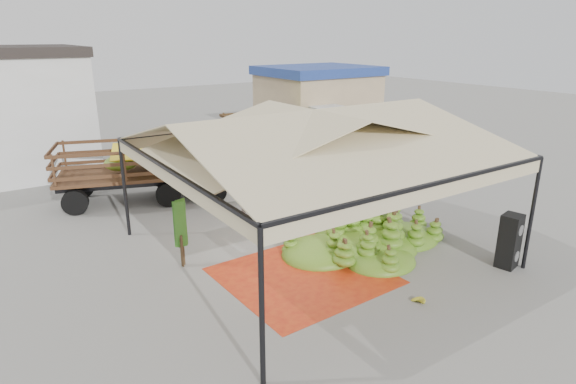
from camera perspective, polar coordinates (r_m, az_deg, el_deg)
ground at (r=13.87m, az=2.78°, el=-6.87°), size 90.00×90.00×0.00m
canopy_tent at (r=12.82m, az=3.00°, el=6.61°), size 8.10×8.10×4.00m
building_tan at (r=29.21m, az=3.52°, el=10.70°), size 6.30×5.30×4.10m
tarp_left at (r=12.48m, az=1.80°, el=-9.86°), size 4.01×3.83×0.01m
tarp_right at (r=15.88m, az=5.14°, el=-3.55°), size 3.65×3.83×0.01m
banana_heap at (r=14.05m, az=9.41°, el=-4.30°), size 5.80×5.04×1.11m
hand_yellow_a at (r=13.95m, az=10.67°, el=-6.55°), size 0.50×0.42×0.22m
hand_yellow_b at (r=11.59m, az=15.05°, el=-12.32°), size 0.49×0.41×0.21m
hand_red_a at (r=15.60m, az=15.81°, el=-4.27°), size 0.50×0.46×0.18m
hand_red_b at (r=13.79m, az=10.51°, el=-6.94°), size 0.50×0.49×0.18m
hand_green at (r=13.25m, az=11.64°, el=-8.09°), size 0.51×0.50×0.18m
hanging_bunches at (r=12.48m, az=8.55°, el=2.89°), size 4.74×0.24×0.20m
speaker_stack at (r=13.89m, az=24.76°, el=-5.30°), size 0.61×0.56×1.46m
banana_leaves at (r=13.05m, az=-11.01°, el=-8.90°), size 0.96×1.36×3.70m
vendor at (r=15.85m, az=-5.07°, el=-0.45°), size 0.68×0.53×1.64m
truck_left at (r=18.30m, az=-15.16°, el=3.32°), size 6.84×4.14×2.22m
truck_right at (r=24.46m, az=0.86°, el=7.66°), size 6.82×2.98×2.27m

